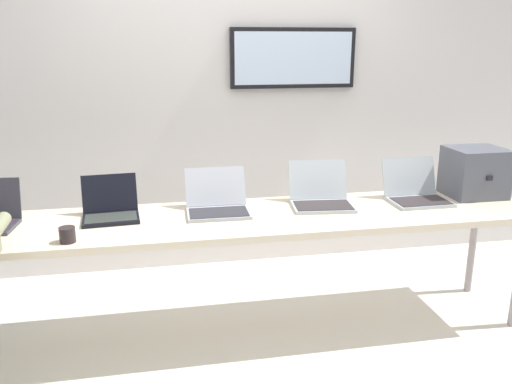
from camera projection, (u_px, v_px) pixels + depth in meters
name	position (u px, v px, depth m)	size (l,w,h in m)	color
ground	(255.00, 333.00, 3.32)	(8.00, 8.00, 0.04)	silver
back_wall	(229.00, 97.00, 4.01)	(8.00, 0.11, 2.69)	silver
workbench	(254.00, 223.00, 3.12)	(3.49, 0.70, 0.77)	beige
equipment_box	(475.00, 172.00, 3.46)	(0.35, 0.33, 0.32)	#535661
laptop_station_1	(110.00, 209.00, 3.05)	(0.34, 0.32, 0.23)	black
laptop_station_2	(217.00, 203.00, 3.16)	(0.38, 0.37, 0.24)	#AAADB6
laptop_station_3	(321.00, 196.00, 3.29)	(0.41, 0.40, 0.26)	#AEB7BB
laptop_station_4	(416.00, 192.00, 3.37)	(0.37, 0.35, 0.26)	#AAB4B8
coffee_mug	(67.00, 235.00, 2.67)	(0.08, 0.08, 0.08)	black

